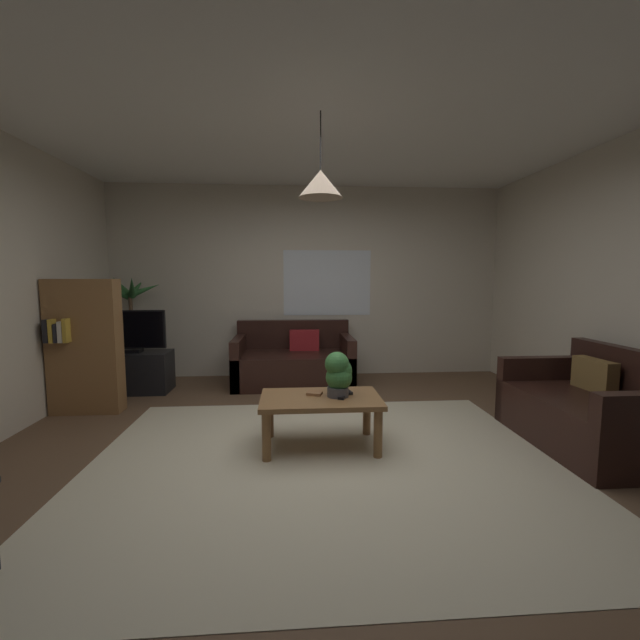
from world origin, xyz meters
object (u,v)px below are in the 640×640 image
object	(u,v)px
tv_stand	(133,372)
bookshelf_corner	(84,346)
book_on_table_0	(315,393)
potted_palm_corner	(132,338)
remote_on_table_0	(347,391)
tv	(130,331)
pendant_lamp	(321,184)
couch_under_window	(294,363)
potted_plant_on_table	(339,373)
couch_right_side	(591,414)
remote_on_table_1	(343,396)
coffee_table	(321,405)

from	to	relation	value
tv_stand	bookshelf_corner	xyz separation A→B (m)	(-0.19, -0.76, 0.46)
book_on_table_0	potted_palm_corner	distance (m)	3.19
book_on_table_0	potted_palm_corner	xyz separation A→B (m)	(-2.32, 2.19, 0.17)
remote_on_table_0	tv	distance (m)	2.97
pendant_lamp	couch_under_window	bearing A→B (deg)	95.75
potted_plant_on_table	tv_stand	distance (m)	2.97
potted_plant_on_table	potted_palm_corner	xyz separation A→B (m)	(-2.52, 2.24, -0.01)
couch_right_side	pendant_lamp	bearing A→B (deg)	-93.59
couch_right_side	potted_plant_on_table	distance (m)	2.15
bookshelf_corner	pendant_lamp	xyz separation A→B (m)	(2.38, -1.05, 1.44)
remote_on_table_1	pendant_lamp	size ratio (longest dim) A/B	0.24
remote_on_table_1	potted_palm_corner	bearing A→B (deg)	-18.28
tv_stand	bookshelf_corner	bearing A→B (deg)	-103.81
tv	pendant_lamp	bearing A→B (deg)	-39.05
bookshelf_corner	tv_stand	bearing A→B (deg)	76.19
tv_stand	couch_under_window	bearing A→B (deg)	7.20
coffee_table	remote_on_table_1	distance (m)	0.21
potted_plant_on_table	couch_under_window	bearing A→B (deg)	100.02
potted_plant_on_table	pendant_lamp	size ratio (longest dim) A/B	0.57
remote_on_table_1	tv_stand	distance (m)	3.01
remote_on_table_0	tv_stand	world-z (taller)	tv_stand
couch_under_window	coffee_table	size ratio (longest dim) A/B	1.57
potted_palm_corner	bookshelf_corner	size ratio (longest dim) A/B	1.05
tv_stand	tv	world-z (taller)	tv
couch_right_side	tv_stand	distance (m)	4.87
couch_right_side	tv	bearing A→B (deg)	-113.32
potted_palm_corner	bookshelf_corner	distance (m)	1.22
book_on_table_0	pendant_lamp	xyz separation A→B (m)	(0.04, -0.07, 1.71)
couch_right_side	potted_plant_on_table	xyz separation A→B (m)	(-2.11, 0.16, 0.35)
potted_palm_corner	pendant_lamp	world-z (taller)	pendant_lamp
coffee_table	potted_plant_on_table	distance (m)	0.31
coffee_table	remote_on_table_0	bearing A→B (deg)	24.76
remote_on_table_1	potted_palm_corner	distance (m)	3.43
couch_right_side	remote_on_table_1	world-z (taller)	couch_right_side
book_on_table_0	tv	size ratio (longest dim) A/B	0.15
tv_stand	remote_on_table_0	bearing A→B (deg)	-34.87
remote_on_table_0	pendant_lamp	xyz separation A→B (m)	(-0.24, -0.11, 1.71)
remote_on_table_1	bookshelf_corner	bearing A→B (deg)	0.93
remote_on_table_0	potted_plant_on_table	xyz separation A→B (m)	(-0.08, -0.09, 0.18)
remote_on_table_1	couch_right_side	bearing A→B (deg)	-159.55
couch_under_window	pendant_lamp	size ratio (longest dim) A/B	2.37
couch_right_side	couch_under_window	bearing A→B (deg)	-131.61
couch_right_side	coffee_table	xyz separation A→B (m)	(-2.27, 0.14, 0.08)
potted_palm_corner	bookshelf_corner	bearing A→B (deg)	-90.90
coffee_table	bookshelf_corner	xyz separation A→B (m)	(-2.38, 1.05, 0.35)
remote_on_table_0	remote_on_table_1	bearing A→B (deg)	-122.55
potted_plant_on_table	potted_palm_corner	distance (m)	3.37
remote_on_table_0	pendant_lamp	bearing A→B (deg)	-168.15
couch_under_window	couch_right_side	bearing A→B (deg)	-41.61
remote_on_table_0	potted_palm_corner	xyz separation A→B (m)	(-2.60, 2.15, 0.17)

